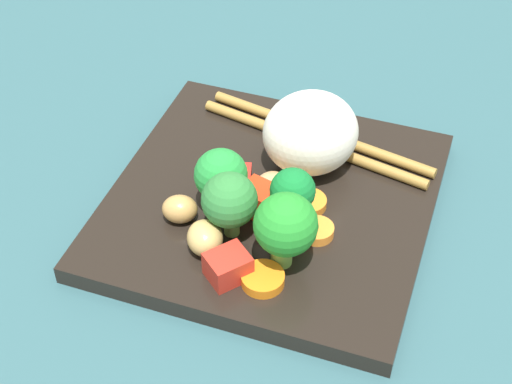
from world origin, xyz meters
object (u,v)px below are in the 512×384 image
chopstick_pair (316,138)px  square_plate (271,203)px  rice_mound (311,133)px  broccoli_floret_2 (221,176)px  carrot_slice_0 (263,279)px

chopstick_pair → square_plate: bearing=90.8°
rice_mound → broccoli_floret_2: bearing=146.1°
broccoli_floret_2 → rice_mound: bearing=-33.9°
square_plate → chopstick_pair: 7.60cm
square_plate → broccoli_floret_2: broccoli_floret_2 is taller
broccoli_floret_2 → chopstick_pair: broccoli_floret_2 is taller
carrot_slice_0 → chopstick_pair: same height
square_plate → chopstick_pair: bearing=-8.8°
square_plate → broccoli_floret_2: bearing=128.2°
rice_mound → chopstick_pair: size_ratio=0.37×
rice_mound → chopstick_pair: 4.17cm
square_plate → carrot_slice_0: carrot_slice_0 is taller
square_plate → rice_mound: rice_mound is taller
square_plate → broccoli_floret_2: size_ratio=4.52×
square_plate → rice_mound: (4.41, -1.53, 4.03)cm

